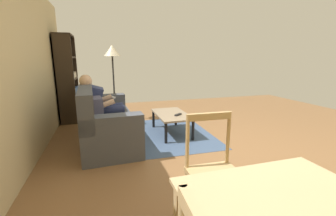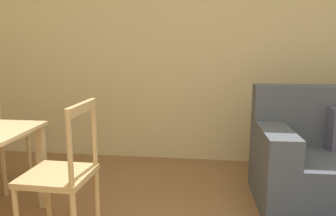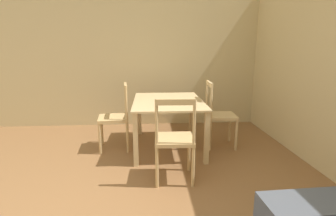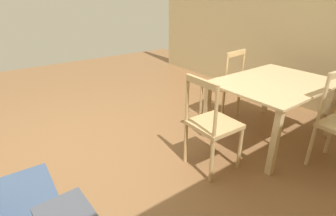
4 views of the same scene
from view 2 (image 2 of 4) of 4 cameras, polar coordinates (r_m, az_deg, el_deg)
The scene contains 2 objects.
wall_back at distance 3.78m, azimuth 10.05°, elevation 9.89°, with size 6.83×0.12×2.53m, color #D1BC8C.
dining_chair_facing_couch at distance 2.33m, azimuth -17.67°, elevation -10.88°, with size 0.43×0.43×0.96m.
Camera 2 is at (-0.17, -1.03, 1.32)m, focal length 35.69 mm.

